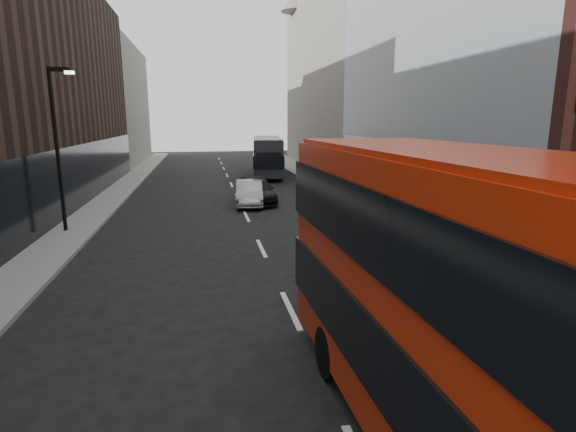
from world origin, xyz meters
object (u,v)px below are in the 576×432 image
car_c (257,191)px  red_bus (519,336)px  grey_bus (267,155)px  car_a (355,227)px  car_b (249,193)px  street_lamp (58,139)px

car_c → red_bus: bearing=-89.4°
grey_bus → car_a: 22.97m
grey_bus → car_b: (-3.12, -13.95, -1.10)m
street_lamp → grey_bus: bearing=58.3°
car_a → street_lamp: bearing=168.3°
street_lamp → red_bus: street_lamp is taller
red_bus → grey_bus: size_ratio=1.07×
car_b → car_c: (0.56, 0.76, -0.01)m
street_lamp → car_a: (12.18, -3.74, -3.54)m
car_c → car_b: bearing=-126.7°
red_bus → car_c: bearing=89.3°
grey_bus → car_c: 13.49m
street_lamp → car_a: street_lamp is taller
grey_bus → car_b: 14.34m
car_c → car_a: bearing=-73.6°
grey_bus → street_lamp: bearing=-114.6°
red_bus → car_c: 22.89m
car_b → car_c: size_ratio=0.90×
car_b → car_a: bearing=-63.3°
car_a → grey_bus: bearing=96.2°
red_bus → car_b: size_ratio=2.63×
car_a → car_c: size_ratio=0.77×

